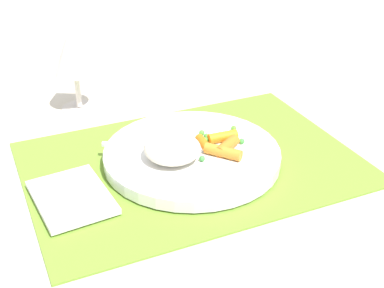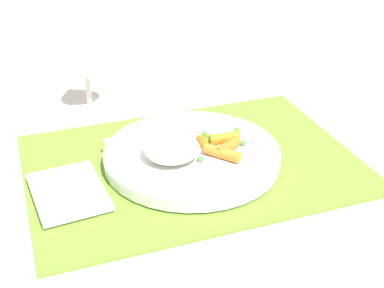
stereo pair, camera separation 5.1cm
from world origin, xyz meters
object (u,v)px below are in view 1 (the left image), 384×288
wine_glass (73,51)px  napkin (72,197)px  plate (192,155)px  fork (177,147)px  rice_mound (172,148)px  carrot_portion (221,145)px

wine_glass → napkin: size_ratio=1.28×
wine_glass → napkin: wine_glass is taller
plate → fork: bearing=150.6°
plate → fork: fork is taller
rice_mound → wine_glass: wine_glass is taller
plate → rice_mound: bearing=-162.6°
plate → napkin: size_ratio=2.12×
plate → wine_glass: wine_glass is taller
napkin → wine_glass: bearing=74.6°
rice_mound → fork: bearing=53.8°
carrot_portion → wine_glass: (-0.15, 0.28, 0.08)m
wine_glass → rice_mound: bearing=-75.1°
plate → carrot_portion: carrot_portion is taller
fork → wine_glass: 0.28m
wine_glass → napkin: 0.31m
fork → napkin: (-0.17, -0.04, -0.02)m
carrot_portion → wine_glass: bearing=118.0°
rice_mound → wine_glass: size_ratio=0.53×
napkin → rice_mound: bearing=5.9°
fork → plate: bearing=-29.4°
plate → carrot_portion: bearing=-23.0°
rice_mound → carrot_portion: (0.07, -0.01, -0.01)m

